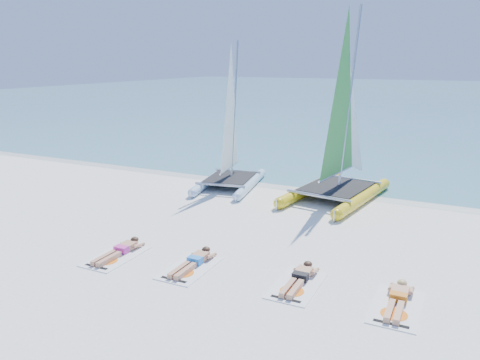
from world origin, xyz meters
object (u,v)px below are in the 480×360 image
Objects in this scene: sunbather_a at (120,250)px; sunbather_d at (398,298)px; towel_a at (116,256)px; sunbather_c at (300,277)px; catamaran_yellow at (344,136)px; sunbather_b at (194,261)px; towel_d at (396,307)px; towel_b at (190,268)px; catamaran_blue at (230,143)px; towel_c at (297,285)px.

sunbather_a is 7.18m from sunbather_d.
towel_a is 4.98m from sunbather_c.
catamaran_yellow is 4.27× the size of sunbather_b.
towel_a and towel_d have the same top height.
sunbather_b reaches higher than towel_b.
sunbather_a is (0.54, -7.67, -1.70)m from catamaran_blue.
sunbather_d is at bearing -52.69° from catamaran_blue.
sunbather_d is (3.17, -7.80, -2.20)m from catamaran_yellow.
catamaran_yellow is 8.71m from sunbather_d.
catamaran_blue is at bearing 127.46° from sunbather_c.
catamaran_blue is 9.31m from towel_c.
sunbather_b is at bearing -79.68° from catamaran_blue.
sunbather_c reaches higher than towel_c.
sunbather_a and sunbather_d have the same top height.
sunbather_a is at bearing -173.33° from sunbather_b.
sunbather_b is at bearing -177.02° from sunbather_d.
sunbather_c is at bearing 8.47° from towel_a.
catamaran_blue reaches higher than sunbather_c.
towel_d is (7.16, 0.51, 0.00)m from towel_a.
towel_a is at bearing -90.00° from sunbather_a.
towel_c is (0.93, -7.97, -2.31)m from catamaran_yellow.
towel_a is 1.07× the size of sunbather_b.
towel_c is at bearing -90.00° from sunbather_c.
sunbather_d is (7.70, -7.15, -1.70)m from catamaran_blue.
towel_b is 4.99m from towel_d.
sunbather_b and sunbather_c have the same top height.
towel_b is at bearing -174.82° from sunbather_d.
sunbather_b is 4.99m from sunbather_d.
towel_a is 7.20m from sunbather_d.
towel_d is (7.16, 0.32, -0.11)m from sunbather_a.
towel_a is at bearing -174.37° from sunbather_d.
sunbather_a and sunbather_c have the same top height.
towel_d is (4.99, 0.26, 0.00)m from towel_b.
towel_b is (2.72, -7.61, -1.81)m from catamaran_blue.
catamaran_yellow is at bearing 111.65° from towel_d.
towel_c is at bearing 1.98° from sunbather_b.
catamaran_blue is 3.54× the size of sunbather_a.
sunbather_d is at bearing -58.85° from catamaran_yellow.
towel_d is at bearing 2.58° from sunbather_a.
sunbather_b is (2.72, -7.41, -1.70)m from catamaran_blue.
sunbather_c is 2.25m from towel_d.
sunbather_a is at bearing -175.89° from sunbather_d.
catamaran_yellow is 8.35m from towel_c.
sunbather_b is at bearing -174.04° from sunbather_c.
sunbather_c is (4.92, 0.54, 0.00)m from sunbather_a.
towel_a is at bearing -171.53° from sunbather_c.
catamaran_blue reaches higher than sunbather_b.
sunbather_c reaches higher than towel_b.
catamaran_yellow is 8.14m from sunbather_c.
towel_a is (-3.99, -8.51, -2.31)m from catamaran_yellow.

